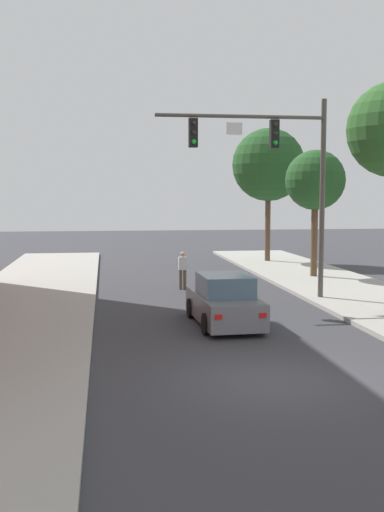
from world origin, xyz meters
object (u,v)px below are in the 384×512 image
at_px(car_lead_grey, 224,302).
at_px(pedestrian_crossing_road, 183,268).
at_px(traffic_signal_mast, 276,161).
at_px(street_tree_third, 315,181).
at_px(street_tree_farthest, 268,165).

distance_m(car_lead_grey, pedestrian_crossing_road, 7.52).
xyz_separation_m(traffic_signal_mast, street_tree_third, (3.68, 6.08, -0.58)).
distance_m(traffic_signal_mast, car_lead_grey, 6.62).
distance_m(car_lead_grey, street_tree_farthest, 19.01).
relative_size(street_tree_third, street_tree_farthest, 0.77).
bearing_deg(street_tree_third, traffic_signal_mast, -121.18).
relative_size(traffic_signal_mast, car_lead_grey, 1.75).
xyz_separation_m(street_tree_third, street_tree_farthest, (-0.35, 7.30, 1.12)).
height_order(pedestrian_crossing_road, street_tree_farthest, street_tree_farthest).
distance_m(pedestrian_crossing_road, street_tree_third, 8.15).
bearing_deg(street_tree_third, street_tree_farthest, 92.71).
distance_m(pedestrian_crossing_road, street_tree_farthest, 12.68).
relative_size(car_lead_grey, street_tree_third, 0.70).
height_order(car_lead_grey, street_tree_third, street_tree_third).
bearing_deg(car_lead_grey, street_tree_third, 57.20).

